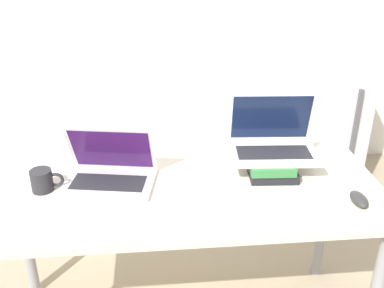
{
  "coord_description": "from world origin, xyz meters",
  "views": [
    {
      "loc": [
        -0.09,
        -1.13,
        1.62
      ],
      "look_at": [
        0.04,
        0.33,
        0.9
      ],
      "focal_mm": 42.0,
      "sensor_mm": 36.0,
      "label": 1
    }
  ],
  "objects_px": {
    "mouse": "(359,199)",
    "mug": "(43,180)",
    "wireless_keyboard": "(294,208)",
    "mini_fridge": "(311,118)",
    "book_stack": "(269,163)",
    "laptop_left": "(110,171)",
    "laptop_on_books": "(272,141)"
  },
  "relations": [
    {
      "from": "wireless_keyboard",
      "to": "mug",
      "type": "relative_size",
      "value": 2.38
    },
    {
      "from": "mini_fridge",
      "to": "laptop_left",
      "type": "bearing_deg",
      "value": -137.61
    },
    {
      "from": "wireless_keyboard",
      "to": "mini_fridge",
      "type": "distance_m",
      "value": 1.47
    },
    {
      "from": "laptop_on_books",
      "to": "wireless_keyboard",
      "type": "height_order",
      "value": "laptop_on_books"
    },
    {
      "from": "mug",
      "to": "laptop_left",
      "type": "bearing_deg",
      "value": 9.31
    },
    {
      "from": "laptop_left",
      "to": "mini_fridge",
      "type": "xyz_separation_m",
      "value": [
        1.2,
        1.09,
        -0.28
      ]
    },
    {
      "from": "mouse",
      "to": "mini_fridge",
      "type": "relative_size",
      "value": 0.11
    },
    {
      "from": "laptop_on_books",
      "to": "mouse",
      "type": "height_order",
      "value": "laptop_on_books"
    },
    {
      "from": "wireless_keyboard",
      "to": "mug",
      "type": "bearing_deg",
      "value": 166.6
    },
    {
      "from": "mouse",
      "to": "mini_fridge",
      "type": "height_order",
      "value": "mini_fridge"
    },
    {
      "from": "laptop_left",
      "to": "wireless_keyboard",
      "type": "xyz_separation_m",
      "value": [
        0.65,
        -0.25,
        -0.04
      ]
    },
    {
      "from": "laptop_left",
      "to": "mouse",
      "type": "height_order",
      "value": "laptop_left"
    },
    {
      "from": "mouse",
      "to": "mug",
      "type": "bearing_deg",
      "value": 170.4
    },
    {
      "from": "wireless_keyboard",
      "to": "mug",
      "type": "distance_m",
      "value": 0.92
    },
    {
      "from": "laptop_left",
      "to": "mini_fridge",
      "type": "relative_size",
      "value": 0.38
    },
    {
      "from": "mug",
      "to": "mouse",
      "type": "bearing_deg",
      "value": -9.6
    },
    {
      "from": "laptop_left",
      "to": "mouse",
      "type": "distance_m",
      "value": 0.93
    },
    {
      "from": "laptop_on_books",
      "to": "mini_fridge",
      "type": "relative_size",
      "value": 0.37
    },
    {
      "from": "laptop_left",
      "to": "mug",
      "type": "height_order",
      "value": "laptop_left"
    },
    {
      "from": "book_stack",
      "to": "mug",
      "type": "relative_size",
      "value": 2.19
    },
    {
      "from": "laptop_left",
      "to": "wireless_keyboard",
      "type": "bearing_deg",
      "value": -21.3
    },
    {
      "from": "laptop_on_books",
      "to": "wireless_keyboard",
      "type": "distance_m",
      "value": 0.33
    },
    {
      "from": "book_stack",
      "to": "wireless_keyboard",
      "type": "xyz_separation_m",
      "value": [
        0.02,
        -0.28,
        -0.03
      ]
    },
    {
      "from": "mouse",
      "to": "mug",
      "type": "xyz_separation_m",
      "value": [
        -1.14,
        0.19,
        0.03
      ]
    },
    {
      "from": "wireless_keyboard",
      "to": "mini_fridge",
      "type": "xyz_separation_m",
      "value": [
        0.54,
        1.35,
        -0.24
      ]
    },
    {
      "from": "book_stack",
      "to": "mouse",
      "type": "bearing_deg",
      "value": -45.02
    },
    {
      "from": "book_stack",
      "to": "mini_fridge",
      "type": "bearing_deg",
      "value": 62.14
    },
    {
      "from": "mug",
      "to": "book_stack",
      "type": "bearing_deg",
      "value": 4.52
    },
    {
      "from": "mouse",
      "to": "mug",
      "type": "distance_m",
      "value": 1.16
    },
    {
      "from": "wireless_keyboard",
      "to": "book_stack",
      "type": "bearing_deg",
      "value": 93.75
    },
    {
      "from": "book_stack",
      "to": "laptop_on_books",
      "type": "relative_size",
      "value": 0.73
    },
    {
      "from": "wireless_keyboard",
      "to": "mug",
      "type": "height_order",
      "value": "mug"
    }
  ]
}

